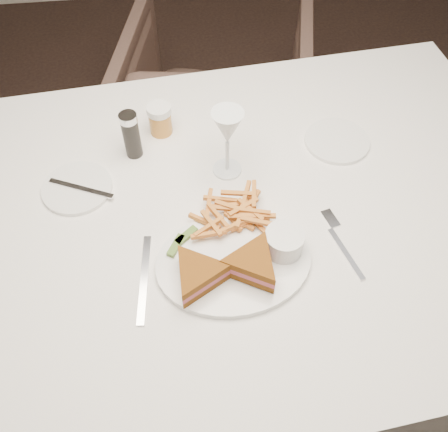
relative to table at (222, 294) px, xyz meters
name	(u,v)px	position (x,y,z in m)	size (l,w,h in m)	color
ground	(274,390)	(0.15, -0.16, -0.38)	(5.00, 5.00, 0.00)	black
table	(222,294)	(0.00, 0.00, 0.00)	(1.52, 1.01, 0.75)	white
chair_far	(217,99)	(0.08, 0.87, -0.02)	(0.68, 0.64, 0.70)	#4B362E
table_setting	(223,215)	(0.00, -0.04, 0.41)	(0.79, 0.61, 0.18)	white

